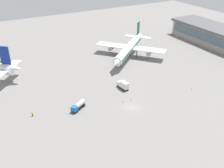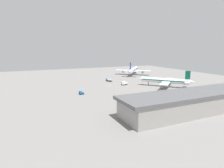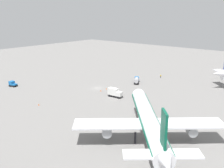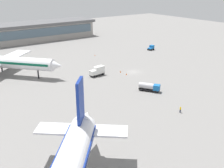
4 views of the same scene
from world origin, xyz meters
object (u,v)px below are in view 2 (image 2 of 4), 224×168
at_px(fuel_truck, 109,80).
at_px(catering_truck, 124,83).
at_px(airplane_at_gate, 133,70).
at_px(baggage_tug, 81,93).
at_px(airplane_taxiing, 165,81).
at_px(ground_crew_worker, 106,78).
at_px(safety_cone_mid_apron, 123,92).
at_px(safety_cone_near_gate, 114,85).
at_px(safety_cone_far_side, 112,84).

height_order(fuel_truck, catering_truck, catering_truck).
bearing_deg(airplane_at_gate, baggage_tug, 170.69).
relative_size(airplane_taxiing, ground_crew_worker, 22.19).
bearing_deg(safety_cone_mid_apron, baggage_tug, 167.01).
distance_m(airplane_at_gate, baggage_tug, 108.59).
bearing_deg(airplane_taxiing, safety_cone_near_gate, 17.34).
height_order(airplane_taxiing, catering_truck, airplane_taxiing).
bearing_deg(baggage_tug, airplane_taxiing, 163.90).
height_order(ground_crew_worker, safety_cone_near_gate, ground_crew_worker).
bearing_deg(safety_cone_mid_apron, safety_cone_far_side, 79.93).
height_order(baggage_tug, catering_truck, catering_truck).
bearing_deg(safety_cone_mid_apron, catering_truck, 59.40).
bearing_deg(airplane_at_gate, safety_cone_far_side, 174.44).
xyz_separation_m(safety_cone_near_gate, safety_cone_far_side, (-0.00, 3.50, 0.00)).
bearing_deg(safety_cone_near_gate, catering_truck, -12.40).
xyz_separation_m(ground_crew_worker, safety_cone_mid_apron, (-12.62, -60.05, -0.55)).
bearing_deg(ground_crew_worker, baggage_tug, -96.00).
bearing_deg(airplane_taxiing, airplane_at_gate, -51.65).
bearing_deg(catering_truck, safety_cone_near_gate, 161.58).
relative_size(airplane_taxiing, safety_cone_mid_apron, 61.76).
xyz_separation_m(ground_crew_worker, safety_cone_far_side, (-7.47, -31.07, -0.55)).
bearing_deg(catering_truck, airplane_at_gate, 46.56).
distance_m(airplane_taxiing, safety_cone_mid_apron, 41.42).
distance_m(baggage_tug, ground_crew_worker, 67.40).
bearing_deg(ground_crew_worker, catering_truck, -56.51).
relative_size(fuel_truck, safety_cone_near_gate, 10.57).
height_order(airplane_at_gate, safety_cone_far_side, airplane_at_gate).
bearing_deg(airplane_taxiing, fuel_truck, -3.51).
relative_size(catering_truck, safety_cone_near_gate, 9.61).
relative_size(catering_truck, ground_crew_worker, 3.45).
bearing_deg(baggage_tug, safety_cone_mid_apron, 153.39).
height_order(ground_crew_worker, safety_cone_far_side, ground_crew_worker).
distance_m(airplane_at_gate, catering_truck, 66.90).
bearing_deg(airplane_taxiing, catering_truck, 12.33).
bearing_deg(catering_truck, safety_cone_far_side, 142.26).
relative_size(catering_truck, safety_cone_far_side, 9.61).
bearing_deg(airplane_at_gate, airplane_taxiing, -150.00).
distance_m(baggage_tug, catering_truck, 45.58).
xyz_separation_m(fuel_truck, ground_crew_worker, (3.54, 15.17, -0.54)).
relative_size(fuel_truck, safety_cone_mid_apron, 10.57).
distance_m(fuel_truck, baggage_tug, 53.58).
relative_size(safety_cone_near_gate, safety_cone_mid_apron, 1.00).
distance_m(catering_truck, safety_cone_mid_apron, 27.40).
xyz_separation_m(baggage_tug, safety_cone_far_side, (33.50, 22.44, -0.86)).
xyz_separation_m(airplane_taxiing, catering_truck, (-27.07, 20.03, -3.32)).
height_order(airplane_at_gate, ground_crew_worker, airplane_at_gate).
distance_m(fuel_truck, safety_cone_far_side, 16.41).
bearing_deg(catering_truck, ground_crew_worker, 86.03).
relative_size(airplane_at_gate, safety_cone_near_gate, 70.86).
xyz_separation_m(safety_cone_mid_apron, safety_cone_far_side, (5.15, 28.98, 0.00)).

